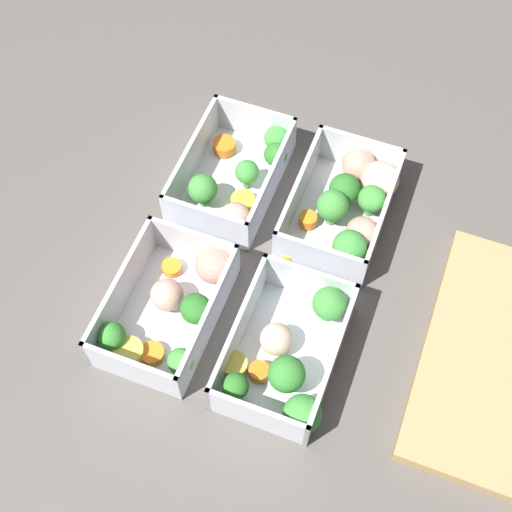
{
  "coord_description": "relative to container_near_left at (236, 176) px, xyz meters",
  "views": [
    {
      "loc": [
        0.38,
        0.15,
        0.72
      ],
      "look_at": [
        0.0,
        0.0,
        0.02
      ],
      "focal_mm": 50.0,
      "sensor_mm": 36.0,
      "label": 1
    }
  ],
  "objects": [
    {
      "name": "container_far_right",
      "position": [
        0.2,
        0.14,
        0.0
      ],
      "size": [
        0.17,
        0.12,
        0.06
      ],
      "color": "silver",
      "rests_on": "ground_plane"
    },
    {
      "name": "ground_plane",
      "position": [
        0.09,
        0.06,
        -0.02
      ],
      "size": [
        4.0,
        4.0,
        0.0
      ],
      "primitive_type": "plane",
      "color": "#56514C"
    },
    {
      "name": "container_far_left",
      "position": [
        -0.01,
        0.14,
        0.0
      ],
      "size": [
        0.19,
        0.12,
        0.06
      ],
      "color": "silver",
      "rests_on": "ground_plane"
    },
    {
      "name": "container_near_right",
      "position": [
        0.19,
        0.0,
        -0.0
      ],
      "size": [
        0.18,
        0.11,
        0.06
      ],
      "color": "silver",
      "rests_on": "ground_plane"
    },
    {
      "name": "cutting_board",
      "position": [
        0.12,
        0.36,
        -0.01
      ],
      "size": [
        0.28,
        0.18,
        0.02
      ],
      "color": "tan",
      "rests_on": "ground_plane"
    },
    {
      "name": "container_near_left",
      "position": [
        0.0,
        0.0,
        0.0
      ],
      "size": [
        0.17,
        0.11,
        0.06
      ],
      "color": "silver",
      "rests_on": "ground_plane"
    }
  ]
}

